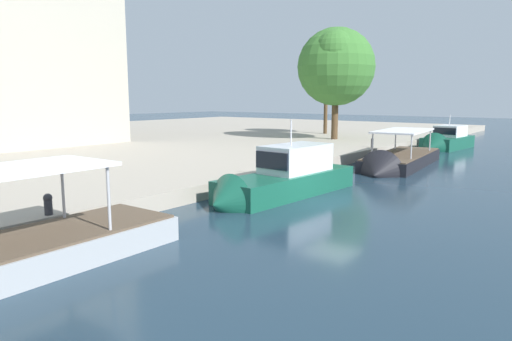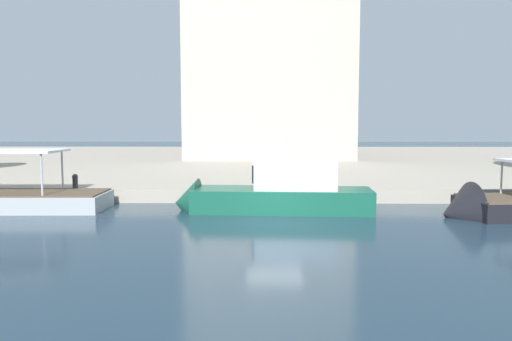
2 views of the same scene
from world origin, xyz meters
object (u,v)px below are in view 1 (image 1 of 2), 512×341
(motor_yacht_2, at_px, (282,182))
(tree_1, at_px, (335,64))
(tour_boat_3, at_px, (398,164))
(mooring_bollard_1, at_px, (48,203))
(tree_2, at_px, (326,74))
(motor_yacht_4, at_px, (445,143))
(mooring_bollard_0, at_px, (372,142))

(motor_yacht_2, distance_m, tree_1, 26.51)
(tour_boat_3, xyz_separation_m, mooring_bollard_1, (-24.55, 3.96, 0.93))
(tour_boat_3, bearing_deg, mooring_bollard_1, -14.79)
(tour_boat_3, xyz_separation_m, tree_2, (16.30, 15.13, 7.54))
(tree_2, bearing_deg, tree_1, -144.73)
(tree_1, bearing_deg, tour_boat_3, -133.10)
(tree_2, bearing_deg, mooring_bollard_1, -164.69)
(motor_yacht_4, xyz_separation_m, mooring_bollard_0, (-10.11, 3.34, 0.59))
(motor_yacht_4, bearing_deg, mooring_bollard_0, -12.95)
(motor_yacht_2, xyz_separation_m, mooring_bollard_0, (18.40, 3.08, 0.50))
(mooring_bollard_0, distance_m, mooring_bollard_1, 29.45)
(tour_boat_3, height_order, tree_2, tree_2)
(motor_yacht_2, xyz_separation_m, tour_boat_3, (13.50, -1.08, -0.44))
(motor_yacht_2, bearing_deg, motor_yacht_4, -176.90)
(motor_yacht_4, distance_m, tree_1, 13.52)
(tour_boat_3, height_order, tree_1, tree_1)
(motor_yacht_2, distance_m, mooring_bollard_0, 18.66)
(tour_boat_3, relative_size, mooring_bollard_1, 15.44)
(tree_1, bearing_deg, mooring_bollard_1, -168.99)
(tour_boat_3, bearing_deg, tree_2, -142.76)
(mooring_bollard_1, bearing_deg, tree_2, 15.31)
(motor_yacht_4, bearing_deg, tree_2, -89.78)
(mooring_bollard_1, xyz_separation_m, tree_1, (34.54, 6.72, 7.19))
(motor_yacht_4, height_order, tree_2, tree_2)
(tour_boat_3, height_order, motor_yacht_4, motor_yacht_4)
(tree_1, bearing_deg, motor_yacht_2, -157.79)
(motor_yacht_4, height_order, mooring_bollard_0, motor_yacht_4)
(motor_yacht_4, height_order, mooring_bollard_1, motor_yacht_4)
(motor_yacht_4, xyz_separation_m, mooring_bollard_1, (-39.56, 3.13, 0.59))
(motor_yacht_2, relative_size, mooring_bollard_1, 12.64)
(tour_boat_3, relative_size, tree_1, 1.09)
(motor_yacht_2, height_order, tree_1, tree_1)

